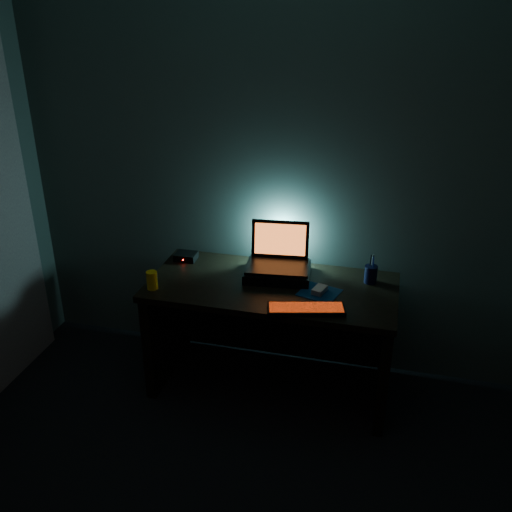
% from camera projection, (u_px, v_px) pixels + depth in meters
% --- Properties ---
extents(room, '(3.50, 4.00, 2.50)m').
position_uv_depth(room, '(162.00, 377.00, 1.81)').
color(room, black).
rests_on(room, ground).
extents(desk, '(1.50, 0.70, 0.75)m').
position_uv_depth(desk, '(273.00, 317.00, 3.60)').
color(desk, black).
rests_on(desk, ground).
extents(riser, '(0.43, 0.34, 0.06)m').
position_uv_depth(riser, '(278.00, 272.00, 3.53)').
color(riser, black).
rests_on(riser, desk).
extents(laptop, '(0.41, 0.32, 0.26)m').
position_uv_depth(laptop, '(279.00, 255.00, 3.54)').
color(laptop, black).
rests_on(laptop, riser).
extents(keyboard, '(0.45, 0.24, 0.03)m').
position_uv_depth(keyboard, '(306.00, 309.00, 3.16)').
color(keyboard, black).
rests_on(keyboard, desk).
extents(mousepad, '(0.27, 0.25, 0.00)m').
position_uv_depth(mousepad, '(319.00, 292.00, 3.35)').
color(mousepad, navy).
rests_on(mousepad, desk).
extents(mouse, '(0.09, 0.12, 0.03)m').
position_uv_depth(mouse, '(320.00, 290.00, 3.34)').
color(mouse, gray).
rests_on(mouse, mousepad).
extents(pen_cup, '(0.08, 0.08, 0.11)m').
position_uv_depth(pen_cup, '(371.00, 274.00, 3.45)').
color(pen_cup, black).
rests_on(pen_cup, desk).
extents(juice_glass, '(0.08, 0.08, 0.11)m').
position_uv_depth(juice_glass, '(152.00, 280.00, 3.38)').
color(juice_glass, yellow).
rests_on(juice_glass, desk).
extents(router, '(0.14, 0.12, 0.05)m').
position_uv_depth(router, '(186.00, 256.00, 3.76)').
color(router, black).
rests_on(router, desk).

